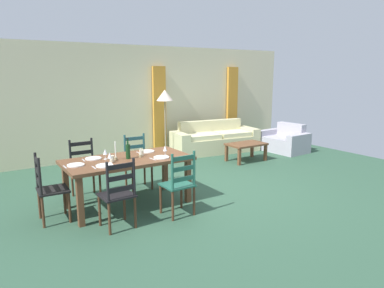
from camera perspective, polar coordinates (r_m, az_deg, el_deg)
ground_plane at (r=6.35m, az=2.70°, el=-7.33°), size 9.60×9.60×0.02m
wall_far at (r=8.93m, az=-9.73°, el=6.90°), size 9.60×0.16×2.70m
curtain_panel_left at (r=9.12m, az=-5.30°, el=5.53°), size 0.35×0.08×2.20m
curtain_panel_right at (r=10.45m, az=6.50°, el=6.25°), size 0.35×0.08×2.20m
dining_table at (r=5.49m, az=-10.37°, el=-3.20°), size 1.90×0.96×0.75m
dining_chair_near_left at (r=4.74m, az=-11.89°, el=-7.94°), size 0.44×0.42×0.96m
dining_chair_near_right at (r=5.06m, az=-2.11°, el=-6.46°), size 0.43×0.41×0.96m
dining_chair_far_left at (r=6.09m, az=-17.06°, el=-3.85°), size 0.42×0.40×0.96m
dining_chair_far_right at (r=6.36m, az=-8.85°, el=-2.85°), size 0.44×0.42×0.96m
dining_chair_head_west at (r=5.24m, az=-22.21°, el=-6.69°), size 0.42×0.44×0.96m
dinner_plate_near_left at (r=5.08m, az=-14.00°, el=-3.41°), size 0.24×0.24×0.02m
fork_near_left at (r=5.04m, az=-15.61°, el=-3.69°), size 0.02×0.17×0.01m
dinner_plate_near_right at (r=5.43m, az=-4.99°, el=-2.17°), size 0.24×0.24×0.02m
fork_near_right at (r=5.36m, az=-6.41°, el=-2.43°), size 0.03×0.17×0.01m
dinner_plate_far_left at (r=5.55m, az=-15.70°, el=-2.26°), size 0.24×0.24×0.02m
fork_far_left at (r=5.51m, az=-17.18°, el=-2.51°), size 0.03×0.17×0.01m
dinner_plate_far_right at (r=5.86m, az=-7.29°, el=-1.19°), size 0.24×0.24×0.02m
fork_far_right at (r=5.80m, az=-8.62°, el=-1.42°), size 0.02×0.17×0.01m
dinner_plate_head_west at (r=5.23m, az=-18.32°, el=-3.25°), size 0.24×0.24×0.02m
fork_head_west at (r=5.19m, az=-19.92°, el=-3.51°), size 0.02×0.17×0.01m
wine_bottle at (r=5.43m, az=-10.34°, el=-1.13°), size 0.07×0.07×0.32m
wine_glass_near_left at (r=5.21m, az=-13.19°, el=-1.87°), size 0.06×0.06×0.16m
wine_glass_near_right at (r=5.55m, az=-4.38°, el=-0.77°), size 0.06×0.06×0.16m
wine_glass_far_left at (r=5.45m, az=-13.89°, el=-1.30°), size 0.06×0.06×0.16m
coffee_cup_primary at (r=5.62m, az=-8.18°, el=-1.40°), size 0.07×0.07×0.09m
coffee_cup_secondary at (r=5.31m, az=-12.86°, el=-2.32°), size 0.07×0.07×0.09m
candle_tall at (r=5.40m, az=-12.27°, el=-1.67°), size 0.05×0.05×0.28m
candle_short at (r=5.50m, az=-8.33°, el=-1.76°), size 0.05×0.05×0.14m
couch at (r=9.24m, az=3.65°, el=0.56°), size 2.36×1.07×0.80m
coffee_table at (r=8.32m, az=8.78°, el=-0.33°), size 0.90×0.56×0.42m
armchair_upholstered at (r=9.61m, az=14.83°, el=0.37°), size 0.87×1.21×0.72m
standing_lamp at (r=8.52m, az=-4.43°, el=7.22°), size 0.40×0.40×1.64m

